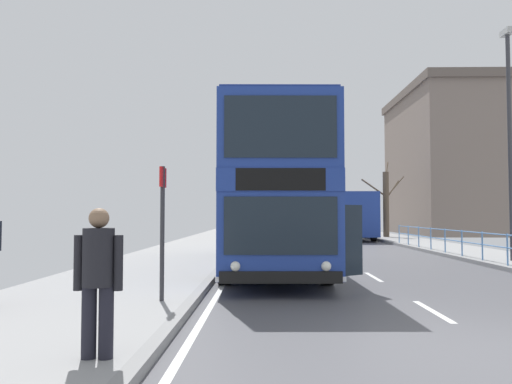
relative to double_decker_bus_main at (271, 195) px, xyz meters
name	(u,v)px	position (x,y,z in m)	size (l,w,h in m)	color
ground	(445,349)	(2.04, -9.09, -2.25)	(15.80, 140.00, 0.20)	#4D4D52
double_decker_bus_main	(271,195)	(0.00, 0.00, 0.00)	(3.49, 11.05, 4.37)	navy
background_bus_far_lane	(347,215)	(5.49, 19.17, -0.60)	(2.61, 9.34, 3.10)	navy
pedestrian_railing_far_kerb	(482,241)	(7.21, 1.78, -1.49)	(0.05, 21.15, 0.98)	#598CC6
pedestrian_companion	(98,274)	(-2.00, -9.94, -1.24)	(0.54, 0.34, 1.63)	black
bus_stop_sign_near	(162,217)	(-2.05, -6.33, -0.64)	(0.08, 0.44, 2.43)	#2D2D33
street_lamp_far_side	(510,126)	(8.17, 1.69, 2.44)	(0.28, 0.60, 7.94)	#38383D
bare_tree_far_00	(386,202)	(8.27, 19.70, 0.26)	(2.97, 1.31, 5.36)	brown
background_building_00	(463,162)	(17.33, 28.77, 4.07)	(10.87, 14.65, 12.66)	slate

